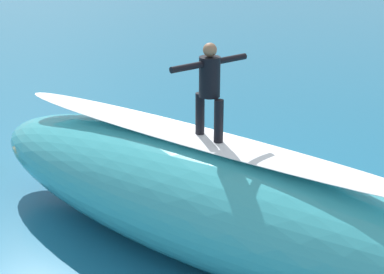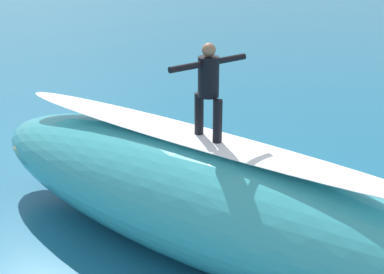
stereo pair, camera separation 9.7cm
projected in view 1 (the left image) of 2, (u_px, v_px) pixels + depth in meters
ground_plane at (231, 200)px, 11.61m from camera, size 120.00×120.00×0.00m
wave_crest at (198, 196)px, 9.58m from camera, size 9.62×4.00×1.97m
wave_foam_lip at (198, 137)px, 9.21m from camera, size 7.97×2.21×0.08m
surfboard_riding at (209, 140)px, 9.09m from camera, size 2.18×1.35×0.07m
surfer_riding at (210, 84)px, 8.77m from camera, size 0.67×1.32×1.49m
surfboard_paddling at (180, 168)px, 12.95m from camera, size 1.44×2.19×0.07m
surfer_paddling at (180, 164)px, 12.77m from camera, size 0.94×1.55×0.30m
foam_patch_near at (251, 157)px, 13.53m from camera, size 0.96×0.95×0.10m
foam_patch_mid at (329, 187)px, 11.97m from camera, size 0.96×1.06×0.15m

